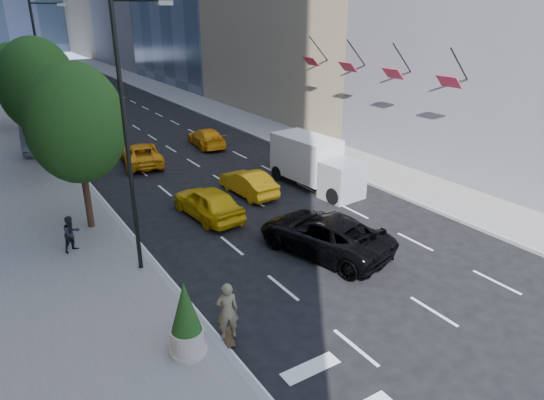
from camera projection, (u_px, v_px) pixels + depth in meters
ground at (335, 269)px, 19.10m from camera, size 160.00×160.00×0.00m
sidewalk_left at (3, 137)px, 38.11m from camera, size 6.00×120.00×0.15m
sidewalk_right at (220, 111)px, 47.57m from camera, size 4.00×120.00×0.15m
lamp_near at (130, 124)px, 16.93m from camera, size 2.13×0.22×10.00m
lamp_far at (44, 71)px, 31.04m from camera, size 2.13×0.22×10.00m
tree_near at (76, 124)px, 20.72m from camera, size 4.20×4.20×7.46m
tree_mid at (38, 86)px, 28.43m from camera, size 4.50×4.50×7.99m
tree_far at (14, 74)px, 38.88m from camera, size 3.90×3.90×6.92m
traffic_signal at (14, 68)px, 45.69m from camera, size 2.48×0.53×5.20m
facade_flags at (371, 67)px, 29.94m from camera, size 1.85×13.30×2.05m
skateboarder at (227, 314)px, 14.70m from camera, size 0.79×0.64×1.89m
black_sedan_lincoln at (324, 235)px, 20.15m from camera, size 4.17×6.35×1.62m
black_sedan_mercedes at (330, 229)px, 20.93m from camera, size 2.31×4.98×1.41m
taxi_a at (208, 202)px, 23.57m from camera, size 2.19×4.71×1.56m
taxi_b at (248, 183)px, 26.50m from camera, size 1.63×4.16×1.35m
taxi_c at (141, 154)px, 31.56m from camera, size 3.20×5.37×1.40m
taxi_d at (207, 138)px, 35.70m from camera, size 2.35×4.71×1.31m
city_bus at (64, 118)px, 37.26m from camera, size 7.37×11.90×3.29m
box_truck at (315, 163)px, 27.32m from camera, size 2.62×6.03×2.81m
pedestrian_a at (71, 234)px, 19.96m from camera, size 0.94×0.86×1.55m
planter_shrub at (186, 320)px, 13.88m from camera, size 0.99×0.99×2.37m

